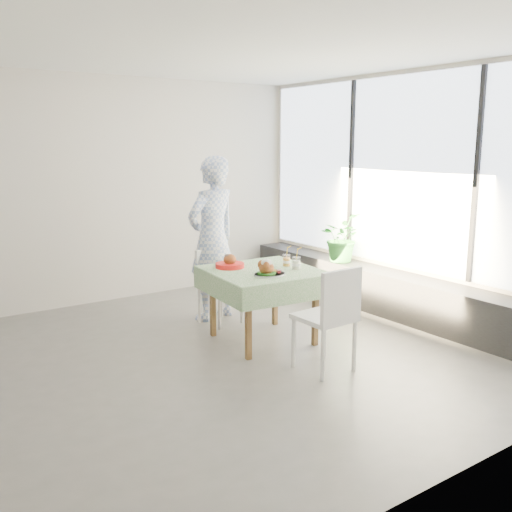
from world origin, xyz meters
TOP-DOWN VIEW (x-y plane):
  - floor at (0.00, 0.00)m, footprint 6.00×6.00m
  - ceiling at (0.00, 0.00)m, footprint 6.00×6.00m
  - wall_back at (0.00, 2.50)m, footprint 6.00×0.02m
  - wall_front at (0.00, -2.50)m, footprint 6.00×0.02m
  - wall_right at (3.00, 0.00)m, footprint 0.02×5.00m
  - window_pane at (2.97, 0.00)m, footprint 0.01×4.80m
  - window_ledge at (2.80, 0.00)m, footprint 0.40×4.80m
  - cafe_table at (1.03, 0.13)m, footprint 1.13×1.13m
  - chair_far at (0.98, 0.89)m, footprint 0.46×0.46m
  - chair_near at (1.05, -0.79)m, footprint 0.46×0.46m
  - diner at (1.01, 1.08)m, footprint 0.76×0.58m
  - main_dish at (0.92, -0.10)m, footprint 0.32×0.32m
  - juice_cup_orange at (1.33, 0.13)m, footprint 0.08×0.08m
  - juice_cup_lemonade at (1.32, -0.04)m, footprint 0.09×0.09m
  - second_dish at (0.82, 0.41)m, footprint 0.29×0.29m
  - potted_plant at (2.74, 0.85)m, footprint 0.73×0.74m

SIDE VIEW (x-z plane):
  - floor at x=0.00m, z-range 0.00..0.00m
  - window_ledge at x=2.80m, z-range 0.00..0.50m
  - chair_far at x=0.98m, z-range -0.16..0.67m
  - chair_near at x=1.05m, z-range -0.18..0.77m
  - cafe_table at x=1.03m, z-range 0.09..0.83m
  - second_dish at x=0.82m, z-range 0.71..0.85m
  - main_dish at x=0.92m, z-range 0.71..0.88m
  - juice_cup_orange at x=1.33m, z-range 0.68..0.92m
  - juice_cup_lemonade at x=1.32m, z-range 0.67..0.93m
  - potted_plant at x=2.74m, z-range 0.50..1.12m
  - diner at x=1.01m, z-range 0.00..1.85m
  - wall_back at x=0.00m, z-range 0.00..2.80m
  - wall_front at x=0.00m, z-range 0.00..2.80m
  - wall_right at x=3.00m, z-range 0.00..2.80m
  - window_pane at x=2.97m, z-range 0.56..2.74m
  - ceiling at x=0.00m, z-range 2.80..2.80m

